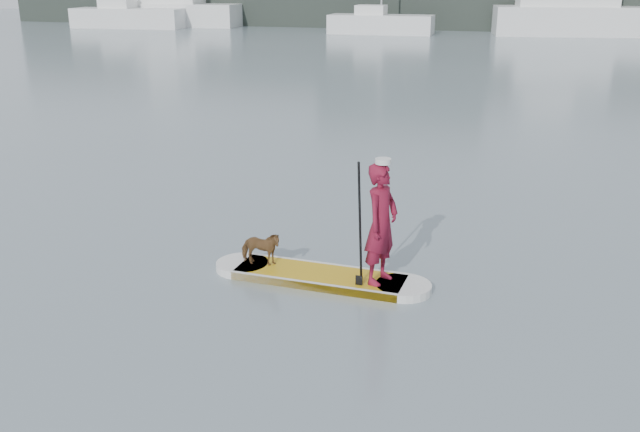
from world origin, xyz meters
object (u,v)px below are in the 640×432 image
(dog, at_px, (260,248))
(motor_yacht_b, at_px, (175,3))
(paddleboard, at_px, (320,276))
(motor_yacht_a, at_px, (576,5))
(sailboat_c, at_px, (380,23))
(sailboat_a, at_px, (128,16))
(paddler, at_px, (381,224))

(dog, xyz_separation_m, motor_yacht_b, (-25.62, 46.57, 1.49))
(paddleboard, height_order, motor_yacht_b, motor_yacht_b)
(motor_yacht_a, bearing_deg, sailboat_c, -177.13)
(motor_yacht_b, bearing_deg, sailboat_a, -134.68)
(paddler, bearing_deg, motor_yacht_b, 47.32)
(dog, height_order, motor_yacht_a, motor_yacht_a)
(dog, relative_size, sailboat_a, 0.05)
(paddleboard, distance_m, paddler, 1.29)
(paddler, height_order, sailboat_a, sailboat_a)
(paddleboard, relative_size, dog, 5.26)
(sailboat_c, relative_size, motor_yacht_a, 0.86)
(paddleboard, height_order, sailboat_c, sailboat_c)
(paddleboard, xyz_separation_m, motor_yacht_a, (5.09, 46.34, 2.00))
(sailboat_a, height_order, sailboat_c, sailboat_a)
(dog, bearing_deg, sailboat_a, 27.83)
(paddleboard, height_order, paddler, paddler)
(sailboat_a, xyz_separation_m, motor_yacht_a, (34.39, 2.70, 1.14))
(sailboat_a, bearing_deg, paddleboard, -61.24)
(sailboat_c, distance_m, motor_yacht_a, 13.87)
(dog, bearing_deg, paddler, -97.33)
(paddler, relative_size, dog, 2.75)
(paddler, distance_m, dog, 1.94)
(sailboat_a, bearing_deg, sailboat_c, -5.40)
(sailboat_a, bearing_deg, paddler, -60.45)
(paddleboard, height_order, sailboat_a, sailboat_a)
(dog, distance_m, sailboat_c, 44.15)
(paddleboard, xyz_separation_m, sailboat_a, (-29.30, 43.64, 0.86))
(paddler, bearing_deg, motor_yacht_a, 11.66)
(paddler, distance_m, sailboat_c, 44.56)
(paddleboard, relative_size, sailboat_c, 0.30)
(motor_yacht_b, bearing_deg, paddleboard, -62.27)
(paddleboard, xyz_separation_m, dog, (-0.94, 0.03, 0.32))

